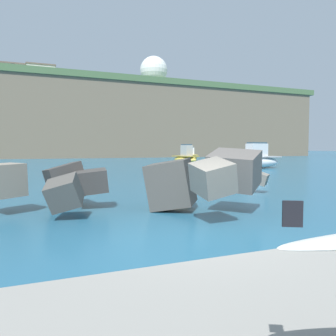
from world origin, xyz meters
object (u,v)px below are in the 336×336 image
object	(u,v)px
boat_near_left	(253,160)
station_building_annex	(12,76)
boat_mid_left	(190,156)
radar_dome	(154,73)
station_building_central	(41,76)
boat_near_centre	(185,158)

from	to	relation	value
boat_near_left	station_building_annex	size ratio (longest dim) A/B	0.76
boat_mid_left	radar_dome	world-z (taller)	radar_dome
boat_near_left	station_building_central	distance (m)	62.61
boat_mid_left	station_building_central	size ratio (longest dim) A/B	0.94
boat_near_left	station_building_central	bearing A→B (deg)	104.99
boat_near_centre	station_building_annex	bearing A→B (deg)	111.66
boat_near_left	boat_mid_left	world-z (taller)	boat_near_left
boat_near_centre	radar_dome	bearing A→B (deg)	74.11
boat_near_centre	radar_dome	xyz separation A→B (m)	(13.56, 47.62, 20.71)
boat_near_centre	station_building_central	world-z (taller)	station_building_central
radar_dome	station_building_annex	size ratio (longest dim) A/B	1.21
boat_near_centre	boat_mid_left	xyz separation A→B (m)	(4.82, 8.56, -0.06)
station_building_central	boat_near_centre	bearing A→B (deg)	-73.09
boat_near_left	boat_mid_left	xyz separation A→B (m)	(3.47, 19.91, -0.11)
boat_near_centre	station_building_central	distance (m)	51.89
boat_mid_left	station_building_annex	xyz separation A→B (m)	(-25.13, 42.57, 17.98)
radar_dome	station_building_central	distance (m)	27.97
boat_near_left	station_building_annex	distance (m)	68.50
radar_dome	station_building_annex	world-z (taller)	radar_dome
boat_near_left	station_building_annex	xyz separation A→B (m)	(-21.65, 62.48, 17.87)
station_building_central	station_building_annex	size ratio (longest dim) A/B	0.77
boat_near_left	radar_dome	bearing A→B (deg)	78.30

